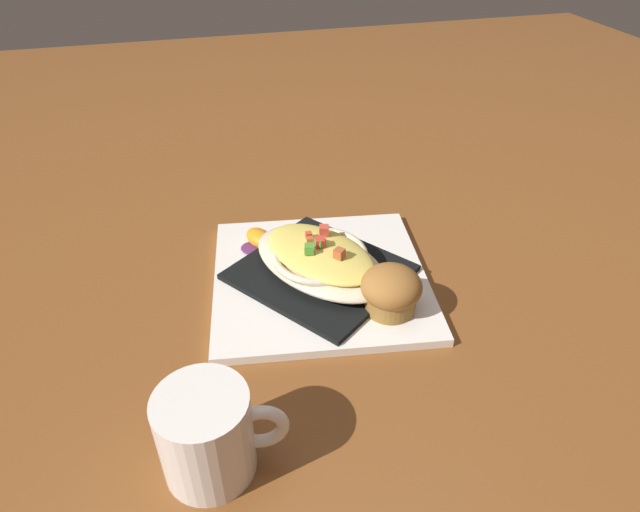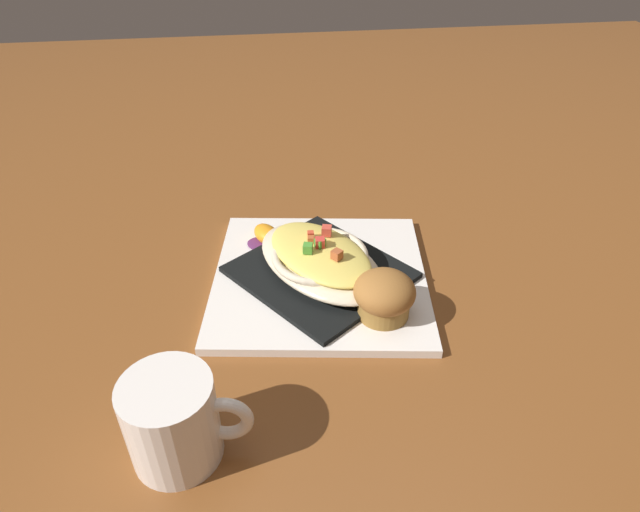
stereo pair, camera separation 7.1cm
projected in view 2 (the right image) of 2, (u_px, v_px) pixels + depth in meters
ground_plane at (320, 281)px, 0.74m from camera, size 2.60×2.60×0.00m
square_plate at (320, 278)px, 0.73m from camera, size 0.32×0.32×0.01m
folded_napkin at (320, 272)px, 0.73m from camera, size 0.27×0.27×0.01m
gratin_dish at (320, 258)px, 0.71m from camera, size 0.24×0.21×0.05m
muffin at (384, 295)px, 0.65m from camera, size 0.07×0.07×0.06m
orange_garnish at (266, 237)px, 0.78m from camera, size 0.07×0.06×0.02m
coffee_mug at (174, 423)px, 0.50m from camera, size 0.08×0.12×0.09m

